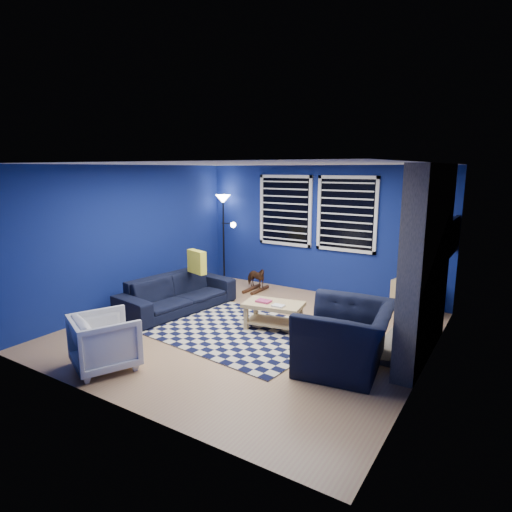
{
  "coord_description": "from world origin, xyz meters",
  "views": [
    {
      "loc": [
        3.35,
        -5.18,
        2.44
      ],
      "look_at": [
        -0.09,
        0.3,
        1.11
      ],
      "focal_mm": 30.0,
      "sensor_mm": 36.0,
      "label": 1
    }
  ],
  "objects": [
    {
      "name": "throw_pillow",
      "position": [
        -1.45,
        0.5,
        0.82
      ],
      "size": [
        0.45,
        0.25,
        0.41
      ],
      "primitive_type": "cube",
      "rotation": [
        0.0,
        0.0,
        -0.3
      ],
      "color": "yellow",
      "rests_on": "sofa"
    },
    {
      "name": "tv",
      "position": [
        2.45,
        2.0,
        1.4
      ],
      "size": [
        0.07,
        1.0,
        0.58
      ],
      "color": "black",
      "rests_on": "wall_right"
    },
    {
      "name": "coffee_table",
      "position": [
        0.25,
        0.26,
        0.31
      ],
      "size": [
        0.96,
        0.65,
        0.44
      ],
      "rotation": [
        0.0,
        0.0,
        0.17
      ],
      "color": "tan",
      "rests_on": "rug"
    },
    {
      "name": "cabinet",
      "position": [
        1.9,
        2.25,
        0.28
      ],
      "size": [
        0.75,
        0.6,
        0.64
      ],
      "rotation": [
        0.0,
        0.0,
        -0.27
      ],
      "color": "tan",
      "rests_on": "floor"
    },
    {
      "name": "wall_left",
      "position": [
        -2.5,
        0.0,
        1.25
      ],
      "size": [
        0.0,
        5.0,
        5.0
      ],
      "primitive_type": "plane",
      "rotation": [
        1.57,
        0.0,
        1.57
      ],
      "color": "navy",
      "rests_on": "floor"
    },
    {
      "name": "rug",
      "position": [
        -0.1,
        -0.11,
        0.01
      ],
      "size": [
        2.69,
        2.25,
        0.02
      ],
      "primitive_type": "cube",
      "rotation": [
        0.0,
        0.0,
        -0.1
      ],
      "color": "black",
      "rests_on": "floor"
    },
    {
      "name": "window_right",
      "position": [
        0.55,
        2.46,
        1.6
      ],
      "size": [
        1.17,
        0.06,
        1.42
      ],
      "color": "black",
      "rests_on": "wall_back"
    },
    {
      "name": "ceiling",
      "position": [
        0.0,
        0.0,
        2.5
      ],
      "size": [
        5.0,
        5.0,
        0.0
      ],
      "primitive_type": "plane",
      "rotation": [
        3.14,
        0.0,
        0.0
      ],
      "color": "white",
      "rests_on": "wall_back"
    },
    {
      "name": "rocking_horse",
      "position": [
        -1.09,
        1.88,
        0.28
      ],
      "size": [
        0.3,
        0.53,
        0.43
      ],
      "primitive_type": "imported",
      "rotation": [
        0.0,
        0.0,
        1.43
      ],
      "color": "#4C2518",
      "rests_on": "floor"
    },
    {
      "name": "wall_back",
      "position": [
        0.0,
        2.5,
        1.25
      ],
      "size": [
        5.0,
        0.0,
        5.0
      ],
      "primitive_type": "plane",
      "rotation": [
        1.57,
        0.0,
        0.0
      ],
      "color": "navy",
      "rests_on": "floor"
    },
    {
      "name": "wall_right",
      "position": [
        2.5,
        0.0,
        1.25
      ],
      "size": [
        0.0,
        5.0,
        5.0
      ],
      "primitive_type": "plane",
      "rotation": [
        1.57,
        0.0,
        -1.57
      ],
      "color": "navy",
      "rests_on": "floor"
    },
    {
      "name": "window_left",
      "position": [
        -0.75,
        2.46,
        1.6
      ],
      "size": [
        1.17,
        0.06,
        1.42
      ],
      "color": "black",
      "rests_on": "wall_back"
    },
    {
      "name": "floor_lamp",
      "position": [
        -2.13,
        2.25,
        1.54
      ],
      "size": [
        0.51,
        0.32,
        1.88
      ],
      "color": "black",
      "rests_on": "floor"
    },
    {
      "name": "armchair_big",
      "position": [
        1.65,
        -0.38,
        0.4
      ],
      "size": [
        1.37,
        1.24,
        0.8
      ],
      "primitive_type": "imported",
      "rotation": [
        0.0,
        0.0,
        -1.43
      ],
      "color": "black",
      "rests_on": "floor"
    },
    {
      "name": "fireplace",
      "position": [
        2.36,
        0.5,
        1.2
      ],
      "size": [
        0.65,
        2.0,
        2.5
      ],
      "color": "gray",
      "rests_on": "floor"
    },
    {
      "name": "sofa",
      "position": [
        -1.6,
        0.14,
        0.31
      ],
      "size": [
        2.2,
        1.1,
        0.62
      ],
      "primitive_type": "imported",
      "rotation": [
        0.0,
        0.0,
        1.44
      ],
      "color": "black",
      "rests_on": "floor"
    },
    {
      "name": "floor",
      "position": [
        0.0,
        0.0,
        0.0
      ],
      "size": [
        5.0,
        5.0,
        0.0
      ],
      "primitive_type": "plane",
      "color": "tan",
      "rests_on": "ground"
    },
    {
      "name": "armchair_bent",
      "position": [
        -0.86,
        -1.98,
        0.34
      ],
      "size": [
        0.98,
        0.99,
        0.69
      ],
      "primitive_type": "imported",
      "rotation": [
        0.0,
        0.0,
        2.71
      ],
      "color": "gray",
      "rests_on": "floor"
    }
  ]
}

